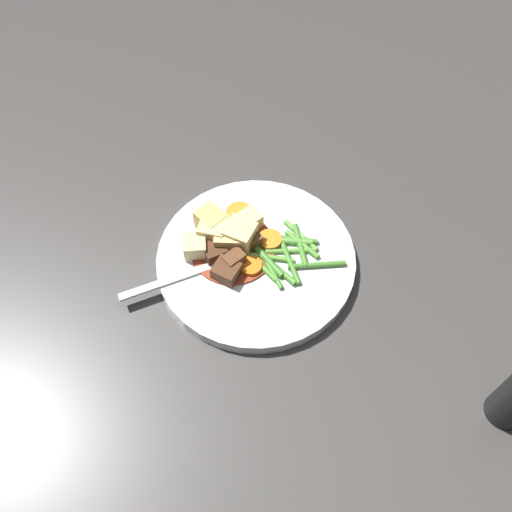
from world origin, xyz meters
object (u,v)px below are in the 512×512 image
meat_chunk_2 (215,252)px  carrot_slice_0 (270,240)px  potato_chunk_1 (228,237)px  potato_chunk_3 (214,230)px  meat_chunk_1 (251,241)px  carrot_slice_3 (225,222)px  carrot_slice_4 (241,231)px  carrot_slice_1 (239,215)px  carrot_slice_2 (250,266)px  potato_chunk_4 (195,246)px  fork (192,273)px  dinner_plate (256,260)px  potato_chunk_0 (240,236)px  meat_chunk_4 (227,271)px  potato_chunk_5 (211,221)px  meat_chunk_0 (204,239)px  meat_chunk_3 (234,261)px  potato_chunk_2 (249,221)px

meat_chunk_2 → carrot_slice_0: bearing=-143.0°
potato_chunk_1 → potato_chunk_3: bearing=-6.9°
meat_chunk_1 → meat_chunk_2: meat_chunk_1 is taller
carrot_slice_3 → carrot_slice_4: same height
carrot_slice_1 → meat_chunk_1: meat_chunk_1 is taller
carrot_slice_1 → carrot_slice_2: size_ratio=1.27×
potato_chunk_4 → fork: size_ratio=0.21×
carrot_slice_3 → dinner_plate: bearing=149.1°
carrot_slice_4 → meat_chunk_2: bearing=67.1°
carrot_slice_4 → potato_chunk_0: (-0.00, 0.02, 0.01)m
dinner_plate → potato_chunk_4: potato_chunk_4 is taller
carrot_slice_0 → meat_chunk_4: size_ratio=1.01×
potato_chunk_5 → carrot_slice_4: bearing=-171.3°
carrot_slice_1 → meat_chunk_2: 0.07m
carrot_slice_0 → meat_chunk_1: size_ratio=1.31×
carrot_slice_2 → meat_chunk_1: (0.01, -0.03, 0.01)m
potato_chunk_5 → fork: potato_chunk_5 is taller
carrot_slice_2 → meat_chunk_2: meat_chunk_2 is taller
carrot_slice_1 → potato_chunk_3: potato_chunk_3 is taller
carrot_slice_2 → dinner_plate: bearing=-93.3°
dinner_plate → potato_chunk_4: size_ratio=8.68×
meat_chunk_0 → fork: 0.05m
meat_chunk_0 → meat_chunk_3: size_ratio=0.81×
carrot_slice_0 → carrot_slice_1: carrot_slice_1 is taller
carrot_slice_3 → potato_chunk_4: (0.02, 0.05, 0.01)m
carrot_slice_2 → fork: 0.07m
carrot_slice_4 → meat_chunk_4: 0.07m
carrot_slice_1 → meat_chunk_2: bearing=83.4°
potato_chunk_2 → potato_chunk_4: bearing=51.0°
potato_chunk_1 → potato_chunk_3: size_ratio=1.10×
potato_chunk_4 → potato_chunk_5: potato_chunk_5 is taller
carrot_slice_1 → meat_chunk_4: (-0.02, 0.09, 0.00)m
carrot_slice_2 → potato_chunk_0: (0.02, -0.03, 0.01)m
carrot_slice_0 → potato_chunk_4: 0.10m
carrot_slice_2 → potato_chunk_2: 0.07m
potato_chunk_3 → meat_chunk_4: bearing=126.8°
carrot_slice_1 → meat_chunk_1: 0.05m
carrot_slice_1 → meat_chunk_2: (0.01, 0.07, 0.00)m
carrot_slice_3 → potato_chunk_1: 0.03m
carrot_slice_1 → meat_chunk_0: (0.03, 0.05, 0.00)m
dinner_plate → fork: (0.07, 0.05, 0.01)m
carrot_slice_1 → meat_chunk_2: size_ratio=1.31×
potato_chunk_3 → potato_chunk_4: bearing=65.1°
carrot_slice_3 → meat_chunk_0: meat_chunk_0 is taller
dinner_plate → carrot_slice_3: size_ratio=9.91×
carrot_slice_2 → potato_chunk_0: potato_chunk_0 is taller
carrot_slice_1 → meat_chunk_1: size_ratio=1.53×
potato_chunk_5 → fork: size_ratio=0.25×
potato_chunk_1 → meat_chunk_3: bearing=123.3°
carrot_slice_0 → carrot_slice_3: 0.07m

